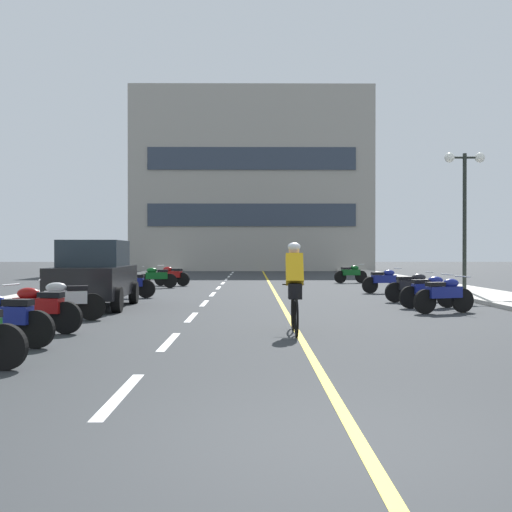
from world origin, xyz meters
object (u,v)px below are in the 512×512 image
at_px(motorcycle_6, 413,286).
at_px(motorcycle_9, 156,277).
at_px(parked_car_near, 94,274).
at_px(motorcycle_10, 172,275).
at_px(motorcycle_1, 2,318).
at_px(motorcycle_2, 38,308).
at_px(motorcycle_8, 384,280).
at_px(motorcycle_7, 129,284).
at_px(motorcycle_3, 65,300).
at_px(motorcycle_4, 444,294).
at_px(cyclist_rider, 295,286).
at_px(motorcycle_11, 351,273).
at_px(street_lamp_mid, 465,189).
at_px(motorcycle_5, 429,291).

relative_size(motorcycle_6, motorcycle_9, 1.00).
distance_m(parked_car_near, motorcycle_10, 11.11).
height_order(motorcycle_1, motorcycle_9, same).
xyz_separation_m(motorcycle_2, motorcycle_9, (-0.01, 14.77, 0.00)).
bearing_deg(motorcycle_8, motorcycle_6, -90.16).
distance_m(motorcycle_7, motorcycle_8, 9.17).
bearing_deg(motorcycle_3, motorcycle_4, 11.24).
height_order(motorcycle_6, motorcycle_8, same).
relative_size(parked_car_near, motorcycle_8, 2.54).
bearing_deg(cyclist_rider, motorcycle_7, 117.80).
distance_m(motorcycle_8, motorcycle_11, 7.53).
relative_size(street_lamp_mid, motorcycle_5, 2.96).
xyz_separation_m(parked_car_near, motorcycle_6, (9.09, 1.84, -0.44)).
xyz_separation_m(motorcycle_3, motorcycle_10, (0.51, 14.43, 0.00)).
distance_m(motorcycle_1, motorcycle_3, 3.87).
relative_size(motorcycle_8, motorcycle_10, 1.02).
height_order(motorcycle_3, motorcycle_6, same).
height_order(street_lamp_mid, motorcycle_8, street_lamp_mid).
bearing_deg(motorcycle_1, motorcycle_2, 91.24).
height_order(motorcycle_5, motorcycle_10, same).
relative_size(motorcycle_3, motorcycle_10, 1.02).
relative_size(motorcycle_1, motorcycle_9, 1.00).
xyz_separation_m(parked_car_near, cyclist_rider, (5.05, -5.45, -0.03)).
bearing_deg(motorcycle_1, motorcycle_5, 39.05).
bearing_deg(motorcycle_4, motorcycle_8, 89.25).
relative_size(parked_car_near, cyclist_rider, 2.41).
relative_size(motorcycle_7, motorcycle_8, 1.02).
distance_m(motorcycle_3, motorcycle_7, 7.03).
bearing_deg(motorcycle_6, street_lamp_mid, 53.72).
xyz_separation_m(street_lamp_mid, motorcycle_1, (-11.62, -12.94, -3.30)).
distance_m(motorcycle_4, motorcycle_11, 15.15).
bearing_deg(motorcycle_8, motorcycle_5, -90.71).
height_order(parked_car_near, motorcycle_6, parked_car_near).
distance_m(motorcycle_2, motorcycle_8, 14.46).
height_order(motorcycle_4, motorcycle_5, same).
distance_m(motorcycle_3, motorcycle_5, 9.40).
bearing_deg(motorcycle_11, motorcycle_4, -90.20).
relative_size(parked_car_near, motorcycle_1, 2.51).
relative_size(street_lamp_mid, cyclist_rider, 2.81).
bearing_deg(motorcycle_10, motorcycle_1, -91.15).
bearing_deg(motorcycle_6, motorcycle_5, -91.85).
bearing_deg(motorcycle_11, motorcycle_9, -154.36).
relative_size(motorcycle_1, motorcycle_11, 1.02).
height_order(motorcycle_1, motorcycle_5, same).
xyz_separation_m(motorcycle_3, cyclist_rider, (4.86, -2.10, 0.41)).
height_order(motorcycle_1, cyclist_rider, cyclist_rider).
relative_size(street_lamp_mid, motorcycle_6, 2.93).
height_order(street_lamp_mid, motorcycle_10, street_lamp_mid).
distance_m(motorcycle_2, motorcycle_10, 16.52).
xyz_separation_m(parked_car_near, motorcycle_3, (0.19, -3.35, -0.44)).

